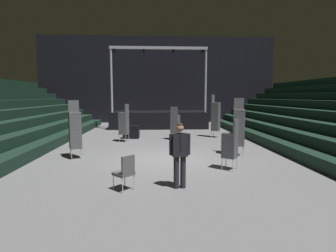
{
  "coord_description": "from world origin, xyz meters",
  "views": [
    {
      "loc": [
        -0.38,
        -10.16,
        2.45
      ],
      "look_at": [
        0.12,
        -0.84,
        1.4
      ],
      "focal_mm": 28.14,
      "sensor_mm": 36.0,
      "label": 1
    }
  ],
  "objects_px": {
    "equipment_road_case": "(131,132)",
    "chair_stack_rear_left": "(230,144)",
    "loose_chair_near_man": "(125,171)",
    "stage_riser": "(159,118)",
    "chair_stack_front_left": "(124,123)",
    "chair_stack_mid_right": "(216,116)",
    "chair_stack_mid_centre": "(239,127)",
    "man_with_tie": "(180,151)",
    "chair_stack_mid_left": "(175,123)",
    "chair_stack_front_right": "(75,130)"
  },
  "relations": [
    {
      "from": "man_with_tie",
      "to": "chair_stack_mid_left",
      "type": "height_order",
      "value": "chair_stack_mid_left"
    },
    {
      "from": "chair_stack_mid_right",
      "to": "man_with_tie",
      "type": "bearing_deg",
      "value": 15.03
    },
    {
      "from": "chair_stack_front_right",
      "to": "chair_stack_rear_left",
      "type": "height_order",
      "value": "chair_stack_front_right"
    },
    {
      "from": "chair_stack_mid_right",
      "to": "stage_riser",
      "type": "bearing_deg",
      "value": -113.51
    },
    {
      "from": "loose_chair_near_man",
      "to": "chair_stack_mid_right",
      "type": "bearing_deg",
      "value": 18.01
    },
    {
      "from": "chair_stack_front_left",
      "to": "equipment_road_case",
      "type": "xyz_separation_m",
      "value": [
        0.3,
        1.13,
        -0.65
      ]
    },
    {
      "from": "equipment_road_case",
      "to": "stage_riser",
      "type": "bearing_deg",
      "value": 72.27
    },
    {
      "from": "stage_riser",
      "to": "chair_stack_rear_left",
      "type": "relative_size",
      "value": 4.33
    },
    {
      "from": "stage_riser",
      "to": "chair_stack_front_left",
      "type": "relative_size",
      "value": 3.61
    },
    {
      "from": "chair_stack_front_right",
      "to": "stage_riser",
      "type": "bearing_deg",
      "value": -132.55
    },
    {
      "from": "stage_riser",
      "to": "man_with_tie",
      "type": "height_order",
      "value": "stage_riser"
    },
    {
      "from": "loose_chair_near_man",
      "to": "chair_stack_front_left",
      "type": "bearing_deg",
      "value": 51.33
    },
    {
      "from": "chair_stack_front_left",
      "to": "chair_stack_mid_centre",
      "type": "relative_size",
      "value": 0.86
    },
    {
      "from": "equipment_road_case",
      "to": "man_with_tie",
      "type": "bearing_deg",
      "value": -76.85
    },
    {
      "from": "man_with_tie",
      "to": "chair_stack_mid_centre",
      "type": "distance_m",
      "value": 4.8
    },
    {
      "from": "stage_riser",
      "to": "chair_stack_mid_centre",
      "type": "relative_size",
      "value": 3.1
    },
    {
      "from": "chair_stack_front_left",
      "to": "loose_chair_near_man",
      "type": "xyz_separation_m",
      "value": [
        0.88,
        -7.58,
        -0.49
      ]
    },
    {
      "from": "man_with_tie",
      "to": "chair_stack_mid_left",
      "type": "distance_m",
      "value": 7.98
    },
    {
      "from": "stage_riser",
      "to": "loose_chair_near_man",
      "type": "distance_m",
      "value": 14.1
    },
    {
      "from": "chair_stack_rear_left",
      "to": "chair_stack_mid_left",
      "type": "bearing_deg",
      "value": 48.21
    },
    {
      "from": "stage_riser",
      "to": "chair_stack_rear_left",
      "type": "distance_m",
      "value": 12.41
    },
    {
      "from": "chair_stack_front_left",
      "to": "chair_stack_rear_left",
      "type": "xyz_separation_m",
      "value": [
        4.17,
        -5.75,
        -0.17
      ]
    },
    {
      "from": "chair_stack_front_left",
      "to": "chair_stack_front_right",
      "type": "height_order",
      "value": "chair_stack_front_right"
    },
    {
      "from": "man_with_tie",
      "to": "chair_stack_mid_right",
      "type": "xyz_separation_m",
      "value": [
        3.01,
        8.72,
        0.27
      ]
    },
    {
      "from": "chair_stack_front_right",
      "to": "chair_stack_rear_left",
      "type": "distance_m",
      "value": 5.98
    },
    {
      "from": "chair_stack_mid_left",
      "to": "chair_stack_rear_left",
      "type": "xyz_separation_m",
      "value": [
        1.34,
        -6.24,
        -0.08
      ]
    },
    {
      "from": "chair_stack_mid_left",
      "to": "chair_stack_mid_centre",
      "type": "xyz_separation_m",
      "value": [
        2.32,
        -4.1,
        0.25
      ]
    },
    {
      "from": "chair_stack_front_left",
      "to": "chair_stack_front_right",
      "type": "bearing_deg",
      "value": 178.59
    },
    {
      "from": "chair_stack_front_left",
      "to": "equipment_road_case",
      "type": "height_order",
      "value": "chair_stack_front_left"
    },
    {
      "from": "chair_stack_mid_right",
      "to": "chair_stack_rear_left",
      "type": "height_order",
      "value": "chair_stack_mid_right"
    },
    {
      "from": "chair_stack_front_left",
      "to": "man_with_tie",
      "type": "bearing_deg",
      "value": -143.08
    },
    {
      "from": "chair_stack_front_left",
      "to": "equipment_road_case",
      "type": "relative_size",
      "value": 2.28
    },
    {
      "from": "man_with_tie",
      "to": "chair_stack_rear_left",
      "type": "xyz_separation_m",
      "value": [
        1.86,
        1.72,
        -0.15
      ]
    },
    {
      "from": "chair_stack_rear_left",
      "to": "loose_chair_near_man",
      "type": "relative_size",
      "value": 1.81
    },
    {
      "from": "chair_stack_mid_right",
      "to": "chair_stack_mid_centre",
      "type": "height_order",
      "value": "chair_stack_mid_right"
    },
    {
      "from": "chair_stack_mid_centre",
      "to": "stage_riser",
      "type": "bearing_deg",
      "value": -60.72
    },
    {
      "from": "stage_riser",
      "to": "chair_stack_front_left",
      "type": "distance_m",
      "value": 6.79
    },
    {
      "from": "chair_stack_front_left",
      "to": "loose_chair_near_man",
      "type": "bearing_deg",
      "value": -153.68
    },
    {
      "from": "chair_stack_mid_right",
      "to": "chair_stack_mid_centre",
      "type": "relative_size",
      "value": 1.07
    },
    {
      "from": "chair_stack_mid_centre",
      "to": "equipment_road_case",
      "type": "height_order",
      "value": "chair_stack_mid_centre"
    },
    {
      "from": "chair_stack_front_right",
      "to": "chair_stack_rear_left",
      "type": "relative_size",
      "value": 1.35
    },
    {
      "from": "stage_riser",
      "to": "chair_stack_rear_left",
      "type": "height_order",
      "value": "stage_riser"
    },
    {
      "from": "chair_stack_mid_left",
      "to": "loose_chair_near_man",
      "type": "height_order",
      "value": "chair_stack_mid_left"
    },
    {
      "from": "man_with_tie",
      "to": "chair_stack_front_right",
      "type": "distance_m",
      "value": 5.26
    },
    {
      "from": "stage_riser",
      "to": "chair_stack_mid_left",
      "type": "bearing_deg",
      "value": -82.23
    },
    {
      "from": "man_with_tie",
      "to": "equipment_road_case",
      "type": "height_order",
      "value": "man_with_tie"
    },
    {
      "from": "equipment_road_case",
      "to": "loose_chair_near_man",
      "type": "relative_size",
      "value": 0.95
    },
    {
      "from": "equipment_road_case",
      "to": "chair_stack_rear_left",
      "type": "bearing_deg",
      "value": -60.63
    },
    {
      "from": "chair_stack_mid_centre",
      "to": "loose_chair_near_man",
      "type": "height_order",
      "value": "chair_stack_mid_centre"
    },
    {
      "from": "stage_riser",
      "to": "chair_stack_front_right",
      "type": "relative_size",
      "value": 3.21
    }
  ]
}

